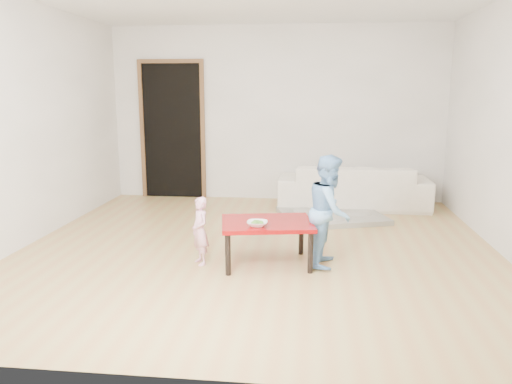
% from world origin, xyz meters
% --- Properties ---
extents(floor, '(5.00, 5.00, 0.01)m').
position_xyz_m(floor, '(0.00, 0.00, 0.00)').
color(floor, tan).
rests_on(floor, ground).
extents(back_wall, '(5.00, 0.02, 2.60)m').
position_xyz_m(back_wall, '(0.00, 2.50, 1.30)').
color(back_wall, white).
rests_on(back_wall, floor).
extents(left_wall, '(0.02, 5.00, 2.60)m').
position_xyz_m(left_wall, '(-2.50, 0.00, 1.30)').
color(left_wall, white).
rests_on(left_wall, floor).
extents(doorway, '(1.02, 0.08, 2.11)m').
position_xyz_m(doorway, '(-1.60, 2.48, 1.02)').
color(doorway, brown).
rests_on(doorway, back_wall).
extents(sofa, '(2.11, 0.84, 0.61)m').
position_xyz_m(sofa, '(1.14, 2.05, 0.31)').
color(sofa, white).
rests_on(sofa, floor).
extents(cushion, '(0.48, 0.44, 0.11)m').
position_xyz_m(cushion, '(0.91, 1.88, 0.46)').
color(cushion, orange).
rests_on(cushion, sofa).
extents(red_table, '(0.96, 0.78, 0.43)m').
position_xyz_m(red_table, '(0.14, -0.49, 0.21)').
color(red_table, maroon).
rests_on(red_table, floor).
extents(bowl, '(0.19, 0.19, 0.05)m').
position_xyz_m(bowl, '(0.07, -0.67, 0.45)').
color(bowl, white).
rests_on(bowl, red_table).
extents(broccoli, '(0.12, 0.12, 0.06)m').
position_xyz_m(broccoli, '(0.07, -0.67, 0.46)').
color(broccoli, '#2D5919').
rests_on(broccoli, red_table).
extents(child_pink, '(0.27, 0.29, 0.66)m').
position_xyz_m(child_pink, '(-0.50, -0.55, 0.33)').
color(child_pink, pink).
rests_on(child_pink, floor).
extents(child_blue, '(0.48, 0.57, 1.06)m').
position_xyz_m(child_blue, '(0.73, -0.42, 0.53)').
color(child_blue, '#66AEEC').
rests_on(child_blue, floor).
extents(basin, '(0.37, 0.37, 0.12)m').
position_xyz_m(basin, '(-0.05, 0.75, 0.06)').
color(basin, '#2C59A7').
rests_on(basin, floor).
extents(blanket, '(1.52, 1.38, 0.06)m').
position_xyz_m(blanket, '(0.83, 1.38, 0.03)').
color(blanket, gray).
rests_on(blanket, floor).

